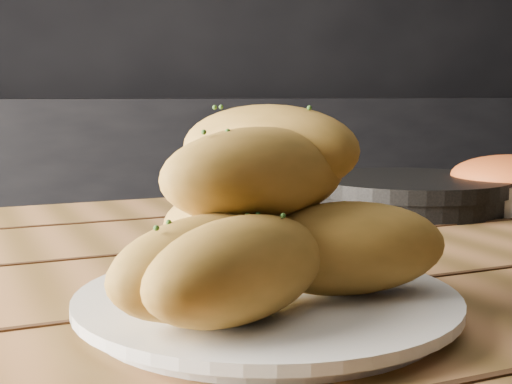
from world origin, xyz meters
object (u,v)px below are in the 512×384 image
object	(u,v)px
plate	(267,304)
bread_rolls	(260,223)
table	(381,340)
skillet	(410,192)

from	to	relation	value
plate	bread_rolls	world-z (taller)	bread_rolls
table	bread_rolls	distance (m)	0.30
plate	skillet	distance (m)	0.55
plate	skillet	xyz separation A→B (m)	(0.40, 0.38, 0.01)
table	skillet	size ratio (longest dim) A/B	3.56
skillet	table	bearing A→B (deg)	-130.78
table	plate	xyz separation A→B (m)	(-0.20, -0.14, 0.10)
plate	skillet	bearing A→B (deg)	43.33
table	plate	world-z (taller)	plate
plate	bread_rolls	distance (m)	0.06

